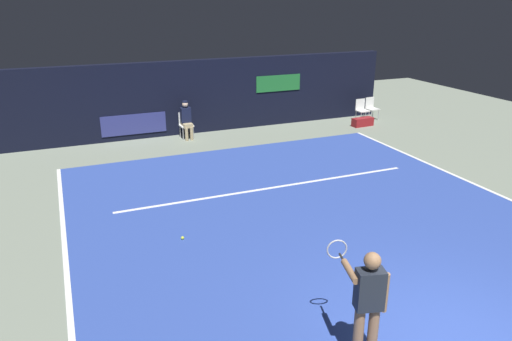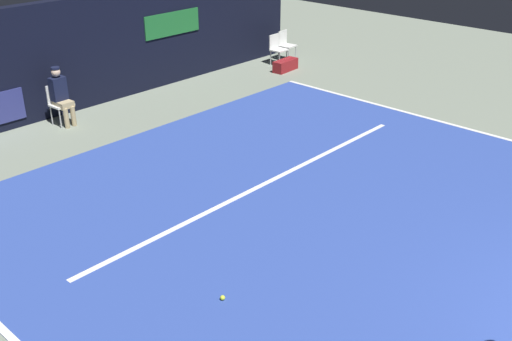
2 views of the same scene
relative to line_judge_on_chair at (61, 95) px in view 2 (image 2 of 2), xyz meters
The scene contains 10 objects.
ground_plane 7.38m from the line_judge_on_chair, 83.43° to the right, with size 29.81×29.81×0.00m, color gray.
court_surface 7.37m from the line_judge_on_chair, 83.43° to the right, with size 10.28×11.18×0.01m, color #2D479E.
line_sideline_left 9.43m from the line_judge_on_chair, 50.89° to the right, with size 0.10×11.18×0.01m, color white.
line_service 5.45m from the line_judge_on_chair, 81.06° to the right, with size 8.02×0.10×0.01m, color white.
back_wall 1.26m from the line_judge_on_chair, 40.52° to the left, with size 14.56×0.33×2.60m.
line_judge_on_chair is the anchor object (origin of this frame).
courtside_chair_near 7.02m from the line_judge_on_chair, ahead, with size 0.45×0.43×0.88m.
courtside_chair_far 7.56m from the line_judge_on_chair, ahead, with size 0.48×0.46×0.88m.
tennis_ball 7.49m from the line_judge_on_chair, 105.52° to the right, with size 0.07×0.07×0.07m, color #CCE033.
equipment_bag 6.74m from the line_judge_on_chair, ahead, with size 0.84×0.32×0.32m, color maroon.
Camera 2 is at (-7.22, 0.02, 5.01)m, focal length 42.28 mm.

